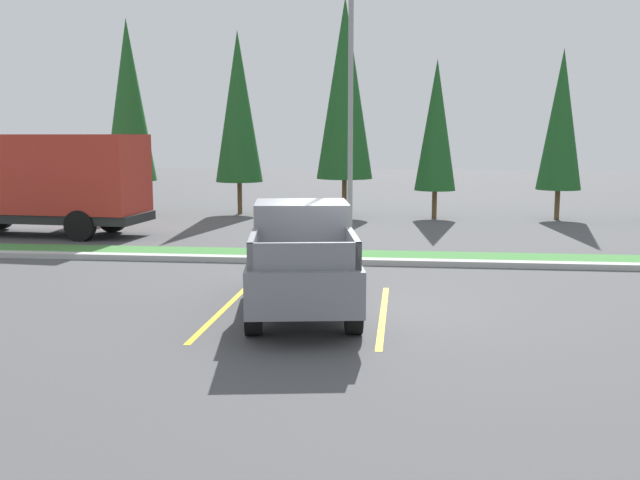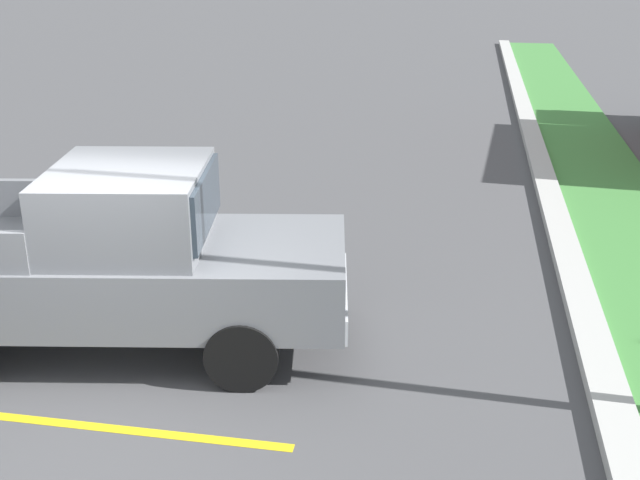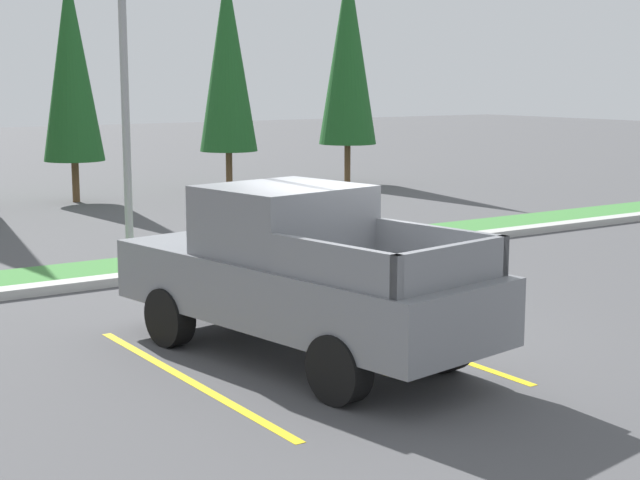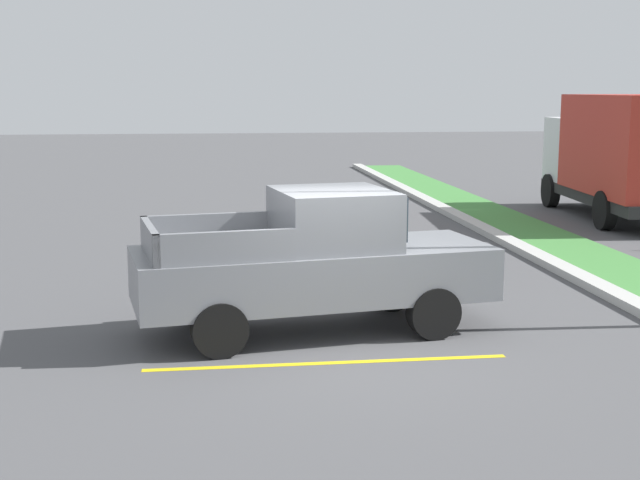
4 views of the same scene
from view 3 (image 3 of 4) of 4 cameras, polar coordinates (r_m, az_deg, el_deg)
name	(u,v)px [view 3 (image 3 of 4)]	position (r m, az deg, el deg)	size (l,w,h in m)	color
ground_plane	(340,341)	(12.75, 1.18, -5.95)	(120.00, 120.00, 0.00)	#4C4C4F
parking_line_near	(186,379)	(11.28, -7.84, -8.07)	(0.12, 4.80, 0.01)	yellow
parking_line_far	(399,339)	(12.89, 4.67, -5.79)	(0.12, 4.80, 0.01)	yellow
curb_strip	(173,273)	(16.95, -8.63, -1.93)	(56.00, 0.40, 0.15)	#B2B2AD
grass_median	(147,266)	(17.94, -10.14, -1.49)	(56.00, 1.80, 0.06)	#42843D
pickup_truck_main	(297,274)	(11.80, -1.34, -2.01)	(2.69, 5.46, 2.10)	black
street_light	(126,24)	(17.18, -11.31, 12.30)	(0.24, 1.49, 7.47)	gray
cypress_tree_right_inner	(71,65)	(27.71, -14.40, 9.93)	(1.66, 1.66, 6.40)	brown
cypress_tree_rightmost	(227,59)	(29.81, -5.45, 10.53)	(1.76, 1.76, 6.76)	brown
cypress_tree_far_right	(348,52)	(31.81, 1.65, 10.95)	(1.87, 1.87, 7.19)	brown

